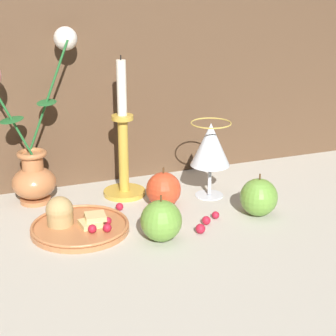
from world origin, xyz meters
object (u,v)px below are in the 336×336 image
Objects in this scene: plate_with_pastries at (75,222)px; apple_at_table_edge at (259,197)px; wine_glass at (210,147)px; apple_beside_vase at (164,190)px; candlestick at (123,153)px; vase at (29,146)px; apple_near_glass at (161,221)px.

apple_at_table_edge is at bearing -10.02° from plate_with_pastries.
apple_beside_vase is (-0.12, -0.02, -0.08)m from wine_glass.
apple_beside_vase is at bearing -57.03° from candlestick.
vase is 1.93× the size of plate_with_pastries.
candlestick is at bearing 122.97° from apple_beside_vase.
wine_glass is (0.32, 0.07, 0.10)m from plate_with_pastries.
apple_near_glass is at bearing -112.18° from apple_beside_vase.
candlestick is 3.46× the size of apple_at_table_edge.
wine_glass is at bearing 110.76° from apple_at_table_edge.
apple_near_glass is (0.20, -0.27, -0.09)m from vase.
wine_glass is 1.88× the size of apple_at_table_edge.
candlestick is 3.59× the size of apple_beside_vase.
candlestick reaches higher than plate_with_pastries.
plate_with_pastries is 0.37m from apple_at_table_edge.
apple_beside_vase is (0.20, 0.05, 0.02)m from plate_with_pastries.
candlestick is 3.45× the size of apple_near_glass.
candlestick is at bearing 137.68° from apple_at_table_edge.
wine_glass is (0.37, -0.10, -0.01)m from vase.
apple_beside_vase is at bearing 145.63° from apple_at_table_edge.
apple_at_table_edge is (0.05, -0.13, -0.08)m from wine_glass.
plate_with_pastries is at bearing 169.98° from apple_at_table_edge.
vase is 4.08× the size of apple_near_glass.
apple_at_table_edge is (0.22, -0.20, -0.06)m from candlestick.
vase is 1.18× the size of candlestick.
vase is at bearing 171.56° from candlestick.
plate_with_pastries is at bearing -168.27° from wine_glass.
plate_with_pastries is 2.11× the size of apple_near_glass.
wine_glass is 1.95× the size of apple_beside_vase.
apple_near_glass is at bearing -35.32° from plate_with_pastries.
apple_near_glass is 0.23m from apple_at_table_edge.
plate_with_pastries is (0.06, -0.17, -0.11)m from vase.
candlestick is 0.31m from apple_at_table_edge.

